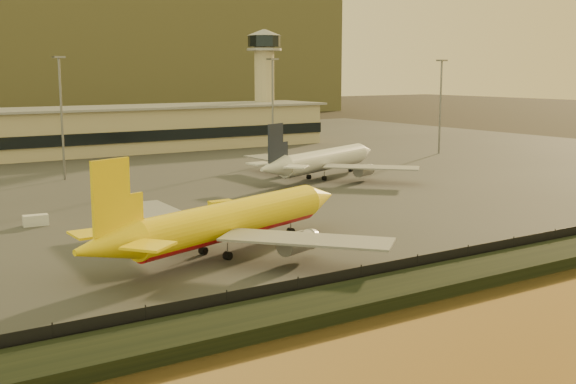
# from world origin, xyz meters

# --- Properties ---
(ground) EXTENTS (900.00, 900.00, 0.00)m
(ground) POSITION_xyz_m (0.00, 0.00, 0.00)
(ground) COLOR black
(ground) RESTS_ON ground
(embankment) EXTENTS (320.00, 7.00, 1.40)m
(embankment) POSITION_xyz_m (0.00, -17.00, 0.70)
(embankment) COLOR black
(embankment) RESTS_ON ground
(tarmac) EXTENTS (320.00, 220.00, 0.20)m
(tarmac) POSITION_xyz_m (0.00, 95.00, 0.10)
(tarmac) COLOR #2D2D2D
(tarmac) RESTS_ON ground
(perimeter_fence) EXTENTS (300.00, 0.05, 2.20)m
(perimeter_fence) POSITION_xyz_m (0.00, -13.00, 1.30)
(perimeter_fence) COLOR black
(perimeter_fence) RESTS_ON tarmac
(control_tower) EXTENTS (11.20, 11.20, 35.50)m
(control_tower) POSITION_xyz_m (70.00, 131.00, 21.66)
(control_tower) COLOR tan
(control_tower) RESTS_ON tarmac
(apron_light_masts) EXTENTS (152.20, 12.20, 25.40)m
(apron_light_masts) POSITION_xyz_m (15.00, 75.00, 15.70)
(apron_light_masts) COLOR slate
(apron_light_masts) RESTS_ON tarmac
(dhl_cargo_jet) EXTENTS (44.17, 42.00, 13.57)m
(dhl_cargo_jet) POSITION_xyz_m (-10.83, 7.17, 4.25)
(dhl_cargo_jet) COLOR yellow
(dhl_cargo_jet) RESTS_ON tarmac
(white_narrowbody_jet) EXTENTS (41.94, 39.61, 12.63)m
(white_narrowbody_jet) POSITION_xyz_m (36.15, 52.14, 3.97)
(white_narrowbody_jet) COLOR silver
(white_narrowbody_jet) RESTS_ON tarmac
(gse_vehicle_yellow) EXTENTS (3.91, 1.77, 1.75)m
(gse_vehicle_yellow) POSITION_xyz_m (1.17, 31.84, 1.08)
(gse_vehicle_yellow) COLOR yellow
(gse_vehicle_yellow) RESTS_ON tarmac
(gse_vehicle_white) EXTENTS (3.71, 2.00, 1.60)m
(gse_vehicle_white) POSITION_xyz_m (-26.77, 37.02, 1.00)
(gse_vehicle_white) COLOR silver
(gse_vehicle_white) RESTS_ON tarmac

